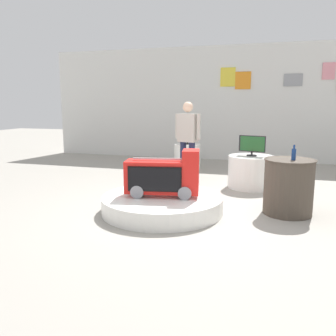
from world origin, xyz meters
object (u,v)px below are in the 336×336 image
tv_on_left_rear (252,145)px  display_pedestal_left_rear (251,172)px  tv_on_center_rear (187,136)px  shopper_browsing_near_truck (188,137)px  novelty_firetruck_tv (164,177)px  display_pedestal_center_rear (187,156)px  side_table_round (289,186)px  bottle_on_side_table (294,154)px  main_display_pedestal (162,204)px

tv_on_left_rear → display_pedestal_left_rear: bearing=106.0°
tv_on_center_rear → tv_on_left_rear: bearing=-44.8°
shopper_browsing_near_truck → novelty_firetruck_tv: bearing=-87.7°
display_pedestal_center_rear → side_table_round: size_ratio=0.81×
display_pedestal_left_rear → tv_on_left_rear: (0.00, -0.00, 0.52)m
display_pedestal_center_rear → bottle_on_side_table: bottle_on_side_table is taller
novelty_firetruck_tv → display_pedestal_center_rear: size_ratio=1.72×
display_pedestal_left_rear → display_pedestal_center_rear: (-1.65, 1.64, 0.00)m
tv_on_center_rear → bottle_on_side_table: (2.31, -3.26, 0.07)m
tv_on_left_rear → bottle_on_side_table: bottle_on_side_table is taller
shopper_browsing_near_truck → display_pedestal_center_rear: bearing=103.2°
display_pedestal_left_rear → bottle_on_side_table: bearing=-67.9°
novelty_firetruck_tv → side_table_round: size_ratio=1.38×
main_display_pedestal → display_pedestal_left_rear: (1.18, 1.99, 0.19)m
tv_on_center_rear → bottle_on_side_table: 4.00m
tv_on_center_rear → shopper_browsing_near_truck: shopper_browsing_near_truck is taller
tv_on_left_rear → side_table_round: tv_on_left_rear is taller
side_table_round → main_display_pedestal: bearing=-166.3°
novelty_firetruck_tv → side_table_round: 1.84m
display_pedestal_left_rear → tv_on_left_rear: size_ratio=1.74×
bottle_on_side_table → shopper_browsing_near_truck: (-1.89, 1.47, 0.06)m
main_display_pedestal → tv_on_left_rear: size_ratio=3.59×
display_pedestal_left_rear → main_display_pedestal: bearing=-120.7°
display_pedestal_left_rear → display_pedestal_center_rear: same height
novelty_firetruck_tv → display_pedestal_left_rear: 2.32m
display_pedestal_left_rear → tv_on_center_rear: (-1.65, 1.64, 0.52)m
novelty_firetruck_tv → bottle_on_side_table: 1.89m
tv_on_center_rear → side_table_round: tv_on_center_rear is taller
tv_on_left_rear → display_pedestal_center_rear: tv_on_left_rear is taller
shopper_browsing_near_truck → bottle_on_side_table: bearing=-37.9°
tv_on_left_rear → side_table_round: bearing=-68.1°
display_pedestal_left_rear → side_table_round: side_table_round is taller
main_display_pedestal → bottle_on_side_table: size_ratio=8.29×
novelty_firetruck_tv → bottle_on_side_table: size_ratio=5.18×
main_display_pedestal → shopper_browsing_near_truck: bearing=91.6°
display_pedestal_center_rear → bottle_on_side_table: 4.05m
display_pedestal_center_rear → tv_on_center_rear: size_ratio=1.62×
tv_on_left_rear → side_table_round: (0.62, -1.55, -0.42)m
display_pedestal_left_rear → bottle_on_side_table: (0.66, -1.62, 0.60)m
main_display_pedestal → side_table_round: size_ratio=2.22×
display_pedestal_left_rear → display_pedestal_center_rear: bearing=135.2°
tv_on_left_rear → display_pedestal_center_rear: 2.39m
novelty_firetruck_tv → display_pedestal_center_rear: novelty_firetruck_tv is taller
novelty_firetruck_tv → tv_on_left_rear: (1.16, 1.99, 0.30)m
tv_on_left_rear → tv_on_center_rear: (-1.65, 1.64, -0.00)m
display_pedestal_center_rear → tv_on_left_rear: bearing=-44.9°
tv_on_center_rear → bottle_on_side_table: bottle_on_side_table is taller
bottle_on_side_table → novelty_firetruck_tv: bearing=-168.5°
main_display_pedestal → tv_on_center_rear: (-0.47, 3.63, 0.71)m
main_display_pedestal → side_table_round: bearing=13.7°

